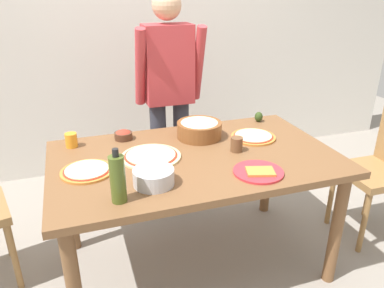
{
  "coord_description": "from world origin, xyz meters",
  "views": [
    {
      "loc": [
        -0.62,
        -1.81,
        1.66
      ],
      "look_at": [
        0.0,
        0.05,
        0.81
      ],
      "focal_mm": 34.97,
      "sensor_mm": 36.0,
      "label": 1
    }
  ],
  "objects": [
    {
      "name": "dining_table",
      "position": [
        0.0,
        0.0,
        0.67
      ],
      "size": [
        1.6,
        0.96,
        0.76
      ],
      "color": "brown",
      "rests_on": "ground"
    },
    {
      "name": "pizza_second_cooked",
      "position": [
        -0.59,
        -0.02,
        0.77
      ],
      "size": [
        0.27,
        0.27,
        0.02
      ],
      "color": "#C67A33",
      "rests_on": "dining_table"
    },
    {
      "name": "wall_back",
      "position": [
        0.0,
        1.6,
        1.3
      ],
      "size": [
        5.6,
        0.1,
        2.6
      ],
      "primitive_type": "cube",
      "color": "silver",
      "rests_on": "ground"
    },
    {
      "name": "person_cook",
      "position": [
        0.06,
        0.76,
        0.94
      ],
      "size": [
        0.49,
        0.25,
        1.62
      ],
      "color": "#2D2D38",
      "rests_on": "ground"
    },
    {
      "name": "cup_orange",
      "position": [
        -0.65,
        0.35,
        0.8
      ],
      "size": [
        0.07,
        0.07,
        0.08
      ],
      "primitive_type": "cylinder",
      "color": "orange",
      "rests_on": "dining_table"
    },
    {
      "name": "mixing_bowl_steel",
      "position": [
        -0.29,
        -0.25,
        0.8
      ],
      "size": [
        0.2,
        0.2,
        0.08
      ],
      "color": "#B7B7BC",
      "rests_on": "dining_table"
    },
    {
      "name": "pizza_cooked_on_tray",
      "position": [
        0.43,
        0.13,
        0.77
      ],
      "size": [
        0.28,
        0.28,
        0.02
      ],
      "color": "#C67A33",
      "rests_on": "dining_table"
    },
    {
      "name": "pizza_raw_on_board",
      "position": [
        -0.24,
        0.05,
        0.77
      ],
      "size": [
        0.34,
        0.34,
        0.02
      ],
      "color": "beige",
      "rests_on": "dining_table"
    },
    {
      "name": "ground",
      "position": [
        0.0,
        0.0,
        0.0
      ],
      "size": [
        8.0,
        8.0,
        0.0
      ],
      "primitive_type": "plane",
      "color": "gray"
    },
    {
      "name": "plate_with_slice",
      "position": [
        0.24,
        -0.31,
        0.77
      ],
      "size": [
        0.26,
        0.26,
        0.02
      ],
      "color": "red",
      "rests_on": "dining_table"
    },
    {
      "name": "chair_wooden_right",
      "position": [
        1.32,
        -0.08,
        0.54
      ],
      "size": [
        0.41,
        0.41,
        0.95
      ],
      "color": "olive",
      "rests_on": "ground"
    },
    {
      "name": "olive_oil_bottle",
      "position": [
        -0.47,
        -0.35,
        0.87
      ],
      "size": [
        0.07,
        0.07,
        0.26
      ],
      "color": "#47561E",
      "rests_on": "dining_table"
    },
    {
      "name": "popcorn_bowl",
      "position": [
        0.11,
        0.25,
        0.82
      ],
      "size": [
        0.28,
        0.28,
        0.11
      ],
      "color": "brown",
      "rests_on": "dining_table"
    },
    {
      "name": "small_sauce_bowl",
      "position": [
        -0.34,
        0.37,
        0.79
      ],
      "size": [
        0.11,
        0.11,
        0.06
      ],
      "color": "#4C2D1E",
      "rests_on": "dining_table"
    },
    {
      "name": "cup_small_brown",
      "position": [
        0.25,
        -0.02,
        0.8
      ],
      "size": [
        0.07,
        0.07,
        0.08
      ],
      "primitive_type": "cylinder",
      "color": "brown",
      "rests_on": "dining_table"
    },
    {
      "name": "avocado",
      "position": [
        0.61,
        0.39,
        0.8
      ],
      "size": [
        0.06,
        0.06,
        0.07
      ],
      "primitive_type": "ellipsoid",
      "color": "#2D4219",
      "rests_on": "dining_table"
    }
  ]
}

